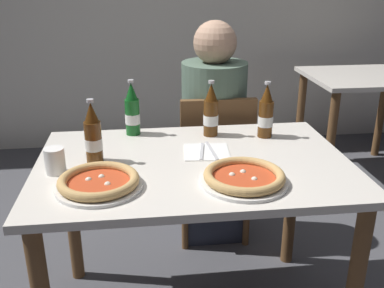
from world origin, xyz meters
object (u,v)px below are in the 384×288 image
at_px(pizza_margherita_near, 244,177).
at_px(beer_bottle_center, 266,114).
at_px(dining_table_background, 363,96).
at_px(paper_cup, 55,161).
at_px(beer_bottle_extra, 211,113).
at_px(beer_bottle_left, 93,136).
at_px(beer_bottle_right, 132,112).
at_px(chair_behind_table, 214,160).
at_px(napkin_with_cutlery, 207,152).
at_px(dining_table_main, 194,187).
at_px(pizza_marinara_far, 99,182).
at_px(diner_seated, 213,139).

bearing_deg(pizza_margherita_near, beer_bottle_center, 65.90).
distance_m(dining_table_background, paper_cup, 2.38).
bearing_deg(beer_bottle_extra, beer_bottle_left, -154.07).
height_order(beer_bottle_right, beer_bottle_extra, same).
xyz_separation_m(chair_behind_table, beer_bottle_extra, (-0.08, -0.33, 0.37)).
relative_size(beer_bottle_right, napkin_with_cutlery, 1.27).
xyz_separation_m(pizza_margherita_near, beer_bottle_center, (0.20, 0.44, 0.08)).
bearing_deg(dining_table_background, paper_cup, -143.57).
xyz_separation_m(dining_table_background, beer_bottle_extra, (-1.29, -1.08, 0.26)).
height_order(dining_table_background, beer_bottle_extra, beer_bottle_extra).
bearing_deg(beer_bottle_center, beer_bottle_left, -165.22).
bearing_deg(beer_bottle_right, beer_bottle_center, -10.16).
xyz_separation_m(beer_bottle_left, beer_bottle_right, (0.14, 0.29, 0.00)).
bearing_deg(dining_table_main, paper_cup, -174.72).
distance_m(dining_table_background, beer_bottle_center, 1.57).
distance_m(chair_behind_table, beer_bottle_center, 0.55).
bearing_deg(napkin_with_cutlery, chair_behind_table, 76.65).
bearing_deg(paper_cup, chair_behind_table, 43.31).
bearing_deg(pizza_marinara_far, paper_cup, 139.28).
relative_size(beer_bottle_left, paper_cup, 2.60).
bearing_deg(beer_bottle_right, napkin_with_cutlery, -40.79).
relative_size(napkin_with_cutlery, paper_cup, 2.04).
relative_size(chair_behind_table, beer_bottle_right, 3.44).
bearing_deg(dining_table_background, napkin_with_cutlery, -136.20).
bearing_deg(napkin_with_cutlery, beer_bottle_center, 28.21).
height_order(diner_seated, pizza_marinara_far, diner_seated).
bearing_deg(chair_behind_table, pizza_marinara_far, 57.14).
bearing_deg(dining_table_background, beer_bottle_center, -133.03).
bearing_deg(dining_table_background, dining_table_main, -135.83).
distance_m(dining_table_background, beer_bottle_left, 2.23).
relative_size(pizza_marinara_far, beer_bottle_extra, 1.19).
relative_size(beer_bottle_extra, napkin_with_cutlery, 1.27).
distance_m(chair_behind_table, beer_bottle_extra, 0.51).
xyz_separation_m(chair_behind_table, pizza_margherita_near, (-0.04, -0.82, 0.29)).
distance_m(diner_seated, napkin_with_cutlery, 0.62).
distance_m(dining_table_main, dining_table_background, 1.95).
distance_m(pizza_margherita_near, pizza_marinara_far, 0.49).
height_order(chair_behind_table, beer_bottle_left, beer_bottle_left).
distance_m(diner_seated, dining_table_background, 1.40).
distance_m(dining_table_main, beer_bottle_right, 0.46).
xyz_separation_m(beer_bottle_extra, paper_cup, (-0.62, -0.32, -0.06)).
distance_m(diner_seated, pizza_marinara_far, 1.02).
bearing_deg(pizza_margherita_near, beer_bottle_left, 154.62).
distance_m(beer_bottle_right, beer_bottle_extra, 0.35).
xyz_separation_m(beer_bottle_left, napkin_with_cutlery, (0.44, 0.04, -0.10)).
relative_size(beer_bottle_center, beer_bottle_right, 1.00).
xyz_separation_m(dining_table_main, chair_behind_table, (0.19, 0.61, -0.15)).
bearing_deg(pizza_marinara_far, beer_bottle_extra, 45.52).
xyz_separation_m(dining_table_background, beer_bottle_left, (-1.78, -1.32, 0.26)).
bearing_deg(napkin_with_cutlery, pizza_marinara_far, -146.87).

